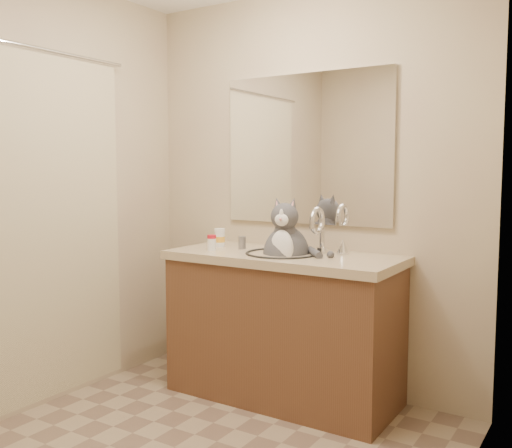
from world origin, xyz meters
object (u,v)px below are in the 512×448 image
Objects in this scene: pill_bottle_orange at (220,238)px; grey_canister at (242,243)px; cat at (286,252)px; pill_bottle_redcap at (212,242)px.

pill_bottle_orange is 0.18m from grey_canister.
pill_bottle_redcap is (-0.44, -0.12, 0.04)m from cat.
pill_bottle_orange is 1.49× the size of grey_canister.
pill_bottle_orange is at bearing 174.82° from grey_canister.
cat is 5.76× the size of pill_bottle_redcap.
pill_bottle_orange is at bearing 110.42° from pill_bottle_redcap.
pill_bottle_orange is (-0.06, 0.16, 0.01)m from pill_bottle_redcap.
cat is 0.46m from pill_bottle_redcap.
pill_bottle_redcap is 0.19m from grey_canister.
cat reaches higher than pill_bottle_redcap.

